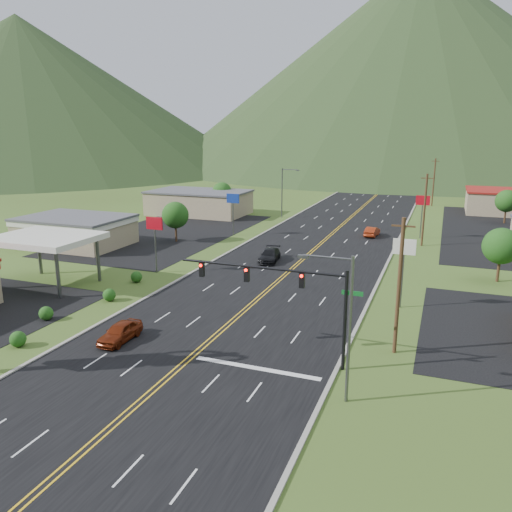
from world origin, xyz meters
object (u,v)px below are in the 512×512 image
(streetlight_east, at_px, (344,320))
(gas_canopy, at_px, (45,239))
(car_red_far, at_px, (372,232))
(streetlight_west, at_px, (284,189))
(car_dark_mid, at_px, (270,256))
(traffic_signal, at_px, (287,288))
(car_red_near, at_px, (120,332))

(streetlight_east, height_order, gas_canopy, streetlight_east)
(car_red_far, bearing_deg, gas_canopy, 57.95)
(streetlight_west, bearing_deg, gas_canopy, -102.13)
(streetlight_east, bearing_deg, car_dark_mid, 116.84)
(streetlight_west, relative_size, car_dark_mid, 1.73)
(car_red_far, bearing_deg, streetlight_east, 101.33)
(car_dark_mid, bearing_deg, car_red_far, 55.84)
(traffic_signal, distance_m, car_dark_mid, 27.45)
(car_red_near, height_order, car_red_far, car_red_near)
(streetlight_east, distance_m, streetlight_west, 64.21)
(streetlight_west, height_order, car_red_near, streetlight_west)
(car_dark_mid, bearing_deg, car_red_near, -104.03)
(streetlight_west, distance_m, gas_canopy, 49.10)
(traffic_signal, distance_m, streetlight_west, 58.88)
(streetlight_east, distance_m, car_red_near, 18.31)
(car_red_far, bearing_deg, traffic_signal, 95.87)
(traffic_signal, xyz_separation_m, streetlight_east, (4.70, -4.00, -0.15))
(car_red_near, bearing_deg, traffic_signal, 5.91)
(car_red_near, xyz_separation_m, car_dark_mid, (2.84, 26.61, 0.02))
(streetlight_west, xyz_separation_m, car_dark_mid, (8.12, -30.87, -4.43))
(car_red_near, bearing_deg, car_dark_mid, 83.29)
(streetlight_east, relative_size, gas_canopy, 0.90)
(traffic_signal, bearing_deg, streetlight_east, -40.39)
(streetlight_east, distance_m, car_red_far, 49.19)
(streetlight_east, bearing_deg, traffic_signal, 139.61)
(traffic_signal, xyz_separation_m, gas_canopy, (-28.48, 8.00, -0.46))
(streetlight_east, bearing_deg, gas_canopy, 160.12)
(traffic_signal, height_order, streetlight_west, streetlight_west)
(traffic_signal, distance_m, gas_canopy, 29.59)
(car_red_near, distance_m, car_dark_mid, 26.76)
(streetlight_east, distance_m, car_dark_mid, 32.95)
(car_red_far, bearing_deg, streetlight_west, -27.03)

